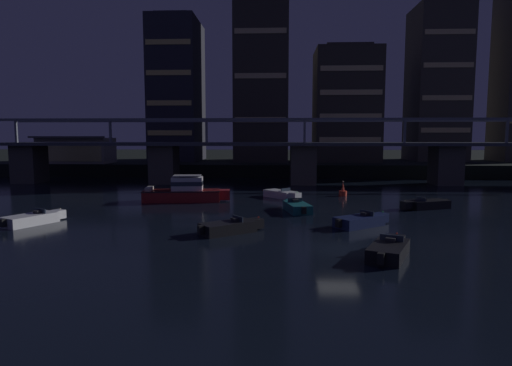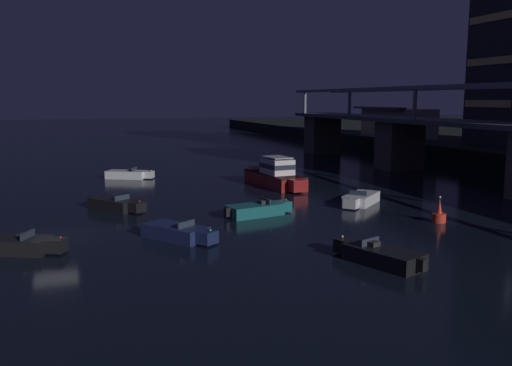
% 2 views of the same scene
% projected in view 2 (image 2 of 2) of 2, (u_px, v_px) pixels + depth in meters
% --- Properties ---
extents(ground_plane, '(400.00, 400.00, 0.00)m').
position_uv_depth(ground_plane, '(54.00, 238.00, 31.49)').
color(ground_plane, black).
extents(waterfront_pavilion, '(12.40, 7.40, 4.70)m').
position_uv_depth(waterfront_pavilion, '(397.00, 123.00, 82.66)').
color(waterfront_pavilion, '#B2AD9E').
rests_on(waterfront_pavilion, far_riverbank).
extents(cabin_cruiser_near_left, '(9.31, 3.56, 2.79)m').
position_uv_depth(cabin_cruiser_near_left, '(276.00, 175.00, 50.06)').
color(cabin_cruiser_near_left, maroon).
rests_on(cabin_cruiser_near_left, ground).
extents(speedboat_near_center, '(4.71, 3.95, 1.16)m').
position_uv_depth(speedboat_near_center, '(178.00, 232.00, 31.08)').
color(speedboat_near_center, '#19234C').
rests_on(speedboat_near_center, ground).
extents(speedboat_near_right, '(3.27, 5.00, 1.16)m').
position_uv_depth(speedboat_near_right, '(17.00, 245.00, 28.40)').
color(speedboat_near_right, black).
rests_on(speedboat_near_right, ground).
extents(speedboat_mid_left, '(4.26, 4.50, 1.16)m').
position_uv_depth(speedboat_mid_left, '(360.00, 199.00, 41.46)').
color(speedboat_mid_left, silver).
rests_on(speedboat_mid_left, ground).
extents(speedboat_mid_center, '(3.45, 4.92, 1.16)m').
position_uv_depth(speedboat_mid_center, '(128.00, 174.00, 55.02)').
color(speedboat_mid_center, silver).
rests_on(speedboat_mid_center, ground).
extents(speedboat_mid_right, '(2.62, 5.21, 1.16)m').
position_uv_depth(speedboat_mid_right, '(257.00, 210.00, 37.47)').
color(speedboat_mid_right, '#196066').
rests_on(speedboat_mid_right, ground).
extents(speedboat_far_left, '(4.69, 3.99, 1.16)m').
position_uv_depth(speedboat_far_left, '(116.00, 204.00, 39.41)').
color(speedboat_far_left, black).
rests_on(speedboat_far_left, ground).
extents(speedboat_far_center, '(5.09, 3.08, 1.16)m').
position_uv_depth(speedboat_far_center, '(380.00, 255.00, 26.49)').
color(speedboat_far_center, black).
rests_on(speedboat_far_center, ground).
extents(channel_buoy, '(0.90, 0.90, 1.76)m').
position_uv_depth(channel_buoy, '(439.00, 215.00, 35.38)').
color(channel_buoy, red).
rests_on(channel_buoy, ground).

